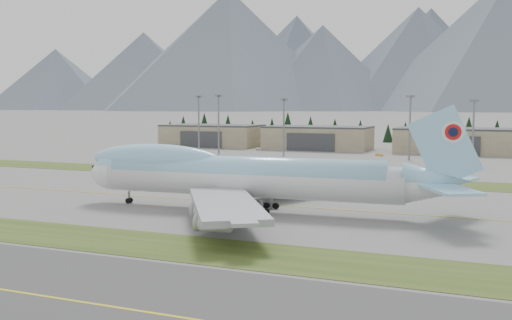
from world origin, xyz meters
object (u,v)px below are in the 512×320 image
at_px(hangar_left, 213,135).
at_px(boeing_747_freighter, 244,176).
at_px(hangar_right, 453,141).
at_px(service_vehicle_c, 465,157).
at_px(service_vehicle_b, 379,156).
at_px(service_vehicle_a, 258,150).
at_px(hangar_center, 318,138).

bearing_deg(hangar_left, boeing_747_freighter, -61.99).
height_order(hangar_left, hangar_right, same).
bearing_deg(service_vehicle_c, hangar_right, 124.56).
height_order(hangar_left, service_vehicle_b, hangar_left).
relative_size(service_vehicle_a, service_vehicle_b, 1.03).
bearing_deg(service_vehicle_b, service_vehicle_c, -50.17).
relative_size(service_vehicle_a, service_vehicle_c, 0.91).
bearing_deg(boeing_747_freighter, service_vehicle_b, 85.08).
bearing_deg(hangar_left, service_vehicle_a, -27.33).
bearing_deg(service_vehicle_b, hangar_left, 98.79).
xyz_separation_m(hangar_center, service_vehicle_b, (32.88, -26.30, -5.39)).
relative_size(service_vehicle_b, service_vehicle_c, 0.88).
bearing_deg(service_vehicle_c, hangar_center, -177.50).
bearing_deg(hangar_right, service_vehicle_a, -169.32).
bearing_deg(hangar_center, hangar_right, 0.00).
relative_size(hangar_center, service_vehicle_c, 11.91).
xyz_separation_m(boeing_747_freighter, hangar_right, (31.26, 157.46, -1.43)).
bearing_deg(service_vehicle_c, service_vehicle_a, -163.47).
xyz_separation_m(boeing_747_freighter, service_vehicle_c, (36.65, 139.49, -6.82)).
relative_size(boeing_747_freighter, hangar_right, 1.63).
relative_size(hangar_right, service_vehicle_a, 13.06).
distance_m(hangar_center, hangar_right, 60.00).
bearing_deg(service_vehicle_c, hangar_left, -170.63).
relative_size(hangar_center, service_vehicle_a, 13.06).
relative_size(boeing_747_freighter, service_vehicle_a, 21.30).
bearing_deg(service_vehicle_c, boeing_747_freighter, -86.86).
distance_m(hangar_center, service_vehicle_a, 29.49).
height_order(service_vehicle_a, service_vehicle_b, service_vehicle_a).
bearing_deg(service_vehicle_b, hangar_right, -20.43).
bearing_deg(hangar_right, hangar_left, 180.00).
xyz_separation_m(hangar_left, hangar_center, (55.00, 0.00, 0.00)).
xyz_separation_m(hangar_left, service_vehicle_c, (120.39, -17.96, -5.39)).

